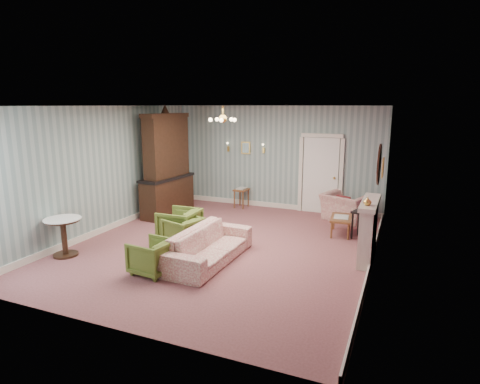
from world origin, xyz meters
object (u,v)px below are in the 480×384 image
at_px(wingback_chair, 346,203).
at_px(fireplace, 368,230).
at_px(olive_chair_b, 184,230).
at_px(dresser, 166,162).
at_px(sofa_chintz, 209,240).
at_px(side_table_black, 363,225).
at_px(coffee_table, 341,226).
at_px(olive_chair_a, 152,255).
at_px(pedestal_table, 64,237).
at_px(olive_chair_c, 180,224).

bearing_deg(wingback_chair, fireplace, 128.75).
bearing_deg(wingback_chair, olive_chair_b, 70.57).
distance_m(wingback_chair, dresser, 4.80).
bearing_deg(sofa_chintz, side_table_black, -44.28).
relative_size(fireplace, coffee_table, 1.71).
relative_size(olive_chair_b, sofa_chintz, 0.32).
xyz_separation_m(wingback_chair, dresser, (-4.53, -1.26, 0.96)).
bearing_deg(sofa_chintz, olive_chair_a, 144.09).
bearing_deg(pedestal_table, coffee_table, 35.69).
relative_size(olive_chair_a, wingback_chair, 0.63).
bearing_deg(sofa_chintz, wingback_chair, -25.95).
bearing_deg(olive_chair_a, pedestal_table, -85.23).
height_order(dresser, side_table_black, dresser).
xyz_separation_m(fireplace, coffee_table, (-0.70, 1.32, -0.37)).
relative_size(sofa_chintz, pedestal_table, 2.84).
bearing_deg(olive_chair_a, coffee_table, 148.21).
xyz_separation_m(olive_chair_b, pedestal_table, (-1.88, -1.38, 0.04)).
bearing_deg(coffee_table, dresser, -179.24).
bearing_deg(wingback_chair, sofa_chintz, 84.30).
height_order(coffee_table, pedestal_table, pedestal_table).
bearing_deg(side_table_black, olive_chair_a, -133.76).
bearing_deg(wingback_chair, side_table_black, 134.48).
height_order(olive_chair_b, pedestal_table, pedestal_table).
xyz_separation_m(olive_chair_a, sofa_chintz, (0.68, 0.89, 0.09)).
distance_m(wingback_chair, pedestal_table, 6.64).
bearing_deg(olive_chair_a, dresser, -145.34).
bearing_deg(coffee_table, olive_chair_c, -149.86).
xyz_separation_m(olive_chair_a, coffee_table, (2.72, 3.50, -0.13)).
bearing_deg(side_table_black, pedestal_table, -148.00).
distance_m(olive_chair_c, pedestal_table, 2.30).
distance_m(sofa_chintz, pedestal_table, 2.88).
xyz_separation_m(wingback_chair, side_table_black, (0.56, -1.34, -0.15)).
bearing_deg(olive_chair_b, side_table_black, 135.51).
xyz_separation_m(sofa_chintz, dresser, (-2.55, 2.55, 1.01)).
xyz_separation_m(olive_chair_c, side_table_black, (3.66, 1.70, -0.08)).
bearing_deg(pedestal_table, olive_chair_a, -1.32).
bearing_deg(sofa_chintz, olive_chair_b, 59.77).
bearing_deg(pedestal_table, side_table_black, 32.00).
bearing_deg(olive_chair_a, fireplace, 128.53).
height_order(sofa_chintz, side_table_black, sofa_chintz).
distance_m(side_table_black, pedestal_table, 6.25).
xyz_separation_m(sofa_chintz, wingback_chair, (1.98, 3.81, 0.05)).
xyz_separation_m(olive_chair_c, pedestal_table, (-1.64, -1.62, -0.01)).
distance_m(olive_chair_c, fireplace, 3.91).
height_order(dresser, pedestal_table, dresser).
distance_m(olive_chair_c, side_table_black, 4.03).
bearing_deg(wingback_chair, pedestal_table, 66.19).
distance_m(olive_chair_c, dresser, 2.51).
distance_m(sofa_chintz, wingback_chair, 4.30).
relative_size(olive_chair_c, fireplace, 0.57).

